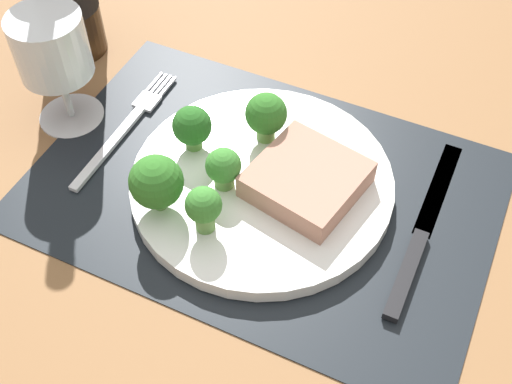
{
  "coord_description": "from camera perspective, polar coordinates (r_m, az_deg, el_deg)",
  "views": [
    {
      "loc": [
        16.96,
        -37.63,
        50.44
      ],
      "look_at": [
        0.24,
        -1.92,
        1.9
      ],
      "focal_mm": 45.07,
      "sensor_mm": 36.0,
      "label": 1
    }
  ],
  "objects": [
    {
      "name": "broccoli_near_steak",
      "position": [
        0.65,
        0.9,
        6.86
      ],
      "size": [
        4.29,
        4.29,
        5.59
      ],
      "color": "#6B994C",
      "rests_on": "plate"
    },
    {
      "name": "plate",
      "position": [
        0.64,
        0.53,
        0.82
      ],
      "size": [
        26.26,
        26.26,
        1.6
      ],
      "primitive_type": "cylinder",
      "color": "white",
      "rests_on": "placemat"
    },
    {
      "name": "steak",
      "position": [
        0.62,
        4.52,
        1.12
      ],
      "size": [
        11.54,
        11.55,
        2.65
      ],
      "primitive_type": "cube",
      "rotation": [
        0.0,
        0.0,
        -0.21
      ],
      "color": "tan",
      "rests_on": "plate"
    },
    {
      "name": "ground_plane",
      "position": [
        0.66,
        0.51,
        -0.62
      ],
      "size": [
        140.0,
        110.0,
        3.0
      ],
      "primitive_type": "cube",
      "color": "brown"
    },
    {
      "name": "broccoli_near_fork",
      "position": [
        0.61,
        -2.91,
        2.23
      ],
      "size": [
        3.5,
        3.5,
        4.51
      ],
      "color": "#5B8942",
      "rests_on": "plate"
    },
    {
      "name": "broccoli_front_edge",
      "position": [
        0.58,
        -4.67,
        -1.35
      ],
      "size": [
        3.41,
        3.41,
        5.09
      ],
      "color": "#5B8942",
      "rests_on": "plate"
    },
    {
      "name": "wine_glass",
      "position": [
        0.7,
        -17.61,
        11.71
      ],
      "size": [
        7.6,
        7.6,
        13.14
      ],
      "color": "silver",
      "rests_on": "ground_plane"
    },
    {
      "name": "broccoli_center",
      "position": [
        0.65,
        -5.69,
        5.81
      ],
      "size": [
        4.04,
        4.04,
        4.98
      ],
      "color": "#5B8942",
      "rests_on": "plate"
    },
    {
      "name": "placemat",
      "position": [
        0.65,
        0.52,
        0.28
      ],
      "size": [
        46.08,
        31.41,
        0.3
      ],
      "primitive_type": "cube",
      "color": "black",
      "rests_on": "ground_plane"
    },
    {
      "name": "knife",
      "position": [
        0.63,
        14.33,
        -3.98
      ],
      "size": [
        1.8,
        23.0,
        0.8
      ],
      "rotation": [
        0.0,
        0.0,
        -0.05
      ],
      "color": "black",
      "rests_on": "placemat"
    },
    {
      "name": "broccoli_back_left",
      "position": [
        0.59,
        -8.84,
        0.87
      ],
      "size": [
        5.11,
        5.11,
        6.16
      ],
      "color": "#5B8942",
      "rests_on": "plate"
    },
    {
      "name": "fork",
      "position": [
        0.72,
        -11.46,
        5.72
      ],
      "size": [
        2.4,
        19.2,
        0.5
      ],
      "rotation": [
        0.0,
        0.0,
        0.03
      ],
      "color": "silver",
      "rests_on": "placemat"
    }
  ]
}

